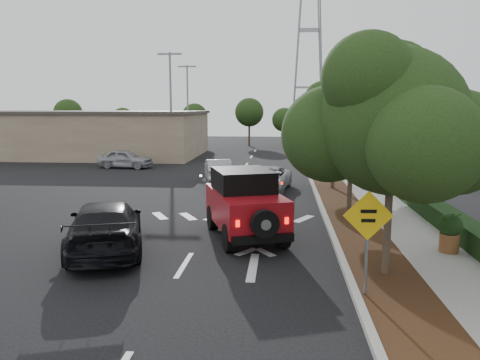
# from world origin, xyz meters

# --- Properties ---
(ground) EXTENTS (120.00, 120.00, 0.00)m
(ground) POSITION_xyz_m (0.00, 0.00, 0.00)
(ground) COLOR black
(ground) RESTS_ON ground
(curb) EXTENTS (0.20, 70.00, 0.15)m
(curb) POSITION_xyz_m (4.60, 12.00, 0.07)
(curb) COLOR #9E9B93
(curb) RESTS_ON ground
(planting_strip) EXTENTS (1.80, 70.00, 0.12)m
(planting_strip) POSITION_xyz_m (5.60, 12.00, 0.06)
(planting_strip) COLOR black
(planting_strip) RESTS_ON ground
(sidewalk) EXTENTS (2.00, 70.00, 0.12)m
(sidewalk) POSITION_xyz_m (7.50, 12.00, 0.06)
(sidewalk) COLOR gray
(sidewalk) RESTS_ON ground
(hedge) EXTENTS (0.80, 70.00, 0.80)m
(hedge) POSITION_xyz_m (8.90, 12.00, 0.40)
(hedge) COLOR black
(hedge) RESTS_ON ground
(commercial_building) EXTENTS (22.00, 12.00, 4.00)m
(commercial_building) POSITION_xyz_m (-16.00, 30.00, 2.00)
(commercial_building) COLOR #826F5A
(commercial_building) RESTS_ON ground
(transmission_tower) EXTENTS (7.00, 4.00, 28.00)m
(transmission_tower) POSITION_xyz_m (6.00, 48.00, 0.00)
(transmission_tower) COLOR slate
(transmission_tower) RESTS_ON ground
(street_tree_near) EXTENTS (3.80, 3.80, 5.92)m
(street_tree_near) POSITION_xyz_m (5.60, -0.50, 0.00)
(street_tree_near) COLOR black
(street_tree_near) RESTS_ON ground
(street_tree_mid) EXTENTS (3.20, 3.20, 5.32)m
(street_tree_mid) POSITION_xyz_m (5.60, 6.50, 0.00)
(street_tree_mid) COLOR black
(street_tree_mid) RESTS_ON ground
(street_tree_far) EXTENTS (3.40, 3.40, 5.62)m
(street_tree_far) POSITION_xyz_m (5.60, 13.00, 0.00)
(street_tree_far) COLOR black
(street_tree_far) RESTS_ON ground
(light_pole_a) EXTENTS (2.00, 0.22, 9.00)m
(light_pole_a) POSITION_xyz_m (-6.50, 26.00, 0.00)
(light_pole_a) COLOR slate
(light_pole_a) RESTS_ON ground
(light_pole_b) EXTENTS (2.00, 0.22, 9.00)m
(light_pole_b) POSITION_xyz_m (-7.50, 38.00, 0.00)
(light_pole_b) COLOR slate
(light_pole_b) RESTS_ON ground
(red_jeep) EXTENTS (3.31, 4.84, 2.37)m
(red_jeep) POSITION_xyz_m (1.47, 3.22, 1.21)
(red_jeep) COLOR black
(red_jeep) RESTS_ON ground
(silver_suv_ahead) EXTENTS (2.86, 4.98, 1.31)m
(silver_suv_ahead) POSITION_xyz_m (2.01, 12.43, 0.65)
(silver_suv_ahead) COLOR #ACAEB4
(silver_suv_ahead) RESTS_ON ground
(black_suv_oncoming) EXTENTS (3.81, 5.91, 1.59)m
(black_suv_oncoming) POSITION_xyz_m (-2.76, 1.16, 0.80)
(black_suv_oncoming) COLOR black
(black_suv_oncoming) RESTS_ON ground
(silver_sedan_oncoming) EXTENTS (2.34, 4.38, 1.37)m
(silver_sedan_oncoming) POSITION_xyz_m (-1.12, 15.53, 0.69)
(silver_sedan_oncoming) COLOR #9EA1A5
(silver_sedan_oncoming) RESTS_ON ground
(parked_suv) EXTENTS (4.26, 2.14, 1.39)m
(parked_suv) POSITION_xyz_m (-8.93, 21.19, 0.70)
(parked_suv) COLOR #9E9FA5
(parked_suv) RESTS_ON ground
(speed_hump_sign) EXTENTS (1.17, 0.13, 2.50)m
(speed_hump_sign) POSITION_xyz_m (4.80, -2.02, 1.73)
(speed_hump_sign) COLOR slate
(speed_hump_sign) RESTS_ON ground
(terracotta_planter) EXTENTS (0.72, 0.72, 1.26)m
(terracotta_planter) POSITION_xyz_m (7.95, 1.58, 0.85)
(terracotta_planter) COLOR brown
(terracotta_planter) RESTS_ON ground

